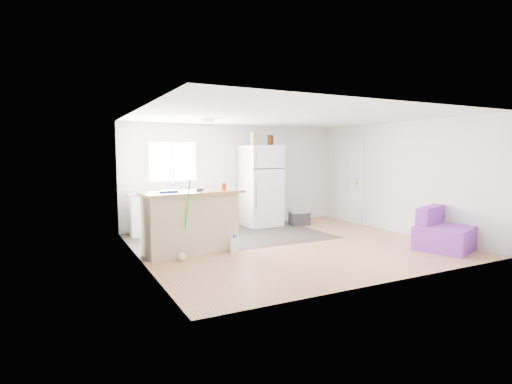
{
  "coord_description": "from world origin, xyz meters",
  "views": [
    {
      "loc": [
        -3.95,
        -6.33,
        1.71
      ],
      "look_at": [
        -0.37,
        0.7,
        0.96
      ],
      "focal_mm": 28.0,
      "sensor_mm": 36.0,
      "label": 1
    }
  ],
  "objects_px": {
    "refrigerator": "(261,186)",
    "cardboard_box": "(255,139)",
    "peninsula": "(191,222)",
    "blue_tray": "(168,191)",
    "red_cup": "(224,187)",
    "mop": "(183,246)",
    "bottle_right": "(272,140)",
    "cleaner_jug": "(234,245)",
    "cooler": "(300,217)",
    "purple_seat": "(442,234)",
    "bottle_left": "(269,140)",
    "kitchen_cabinets": "(175,212)"
  },
  "relations": [
    {
      "from": "refrigerator",
      "to": "cardboard_box",
      "type": "bearing_deg",
      "value": -168.96
    },
    {
      "from": "peninsula",
      "to": "blue_tray",
      "type": "relative_size",
      "value": 6.0
    },
    {
      "from": "peninsula",
      "to": "red_cup",
      "type": "relative_size",
      "value": 15.0
    },
    {
      "from": "mop",
      "to": "bottle_right",
      "type": "bearing_deg",
      "value": 29.92
    },
    {
      "from": "cleaner_jug",
      "to": "mop",
      "type": "relative_size",
      "value": 0.24
    },
    {
      "from": "peninsula",
      "to": "refrigerator",
      "type": "xyz_separation_m",
      "value": [
        2.32,
        1.83,
        0.41
      ]
    },
    {
      "from": "blue_tray",
      "to": "cardboard_box",
      "type": "bearing_deg",
      "value": 35.47
    },
    {
      "from": "red_cup",
      "to": "peninsula",
      "type": "bearing_deg",
      "value": -179.21
    },
    {
      "from": "cooler",
      "to": "red_cup",
      "type": "distance_m",
      "value": 3.07
    },
    {
      "from": "mop",
      "to": "blue_tray",
      "type": "xyz_separation_m",
      "value": [
        -0.12,
        0.41,
        0.86
      ]
    },
    {
      "from": "mop",
      "to": "red_cup",
      "type": "relative_size",
      "value": 10.97
    },
    {
      "from": "mop",
      "to": "bottle_right",
      "type": "height_order",
      "value": "bottle_right"
    },
    {
      "from": "purple_seat",
      "to": "cleaner_jug",
      "type": "xyz_separation_m",
      "value": [
        -3.44,
        1.47,
        -0.14
      ]
    },
    {
      "from": "peninsula",
      "to": "blue_tray",
      "type": "bearing_deg",
      "value": 177.25
    },
    {
      "from": "cooler",
      "to": "purple_seat",
      "type": "xyz_separation_m",
      "value": [
        0.93,
        -3.25,
        0.09
      ]
    },
    {
      "from": "bottle_right",
      "to": "bottle_left",
      "type": "bearing_deg",
      "value": -149.34
    },
    {
      "from": "kitchen_cabinets",
      "to": "cardboard_box",
      "type": "bearing_deg",
      "value": -3.17
    },
    {
      "from": "cooler",
      "to": "red_cup",
      "type": "relative_size",
      "value": 4.3
    },
    {
      "from": "refrigerator",
      "to": "peninsula",
      "type": "bearing_deg",
      "value": -144.04
    },
    {
      "from": "cooler",
      "to": "cleaner_jug",
      "type": "xyz_separation_m",
      "value": [
        -2.51,
        -1.78,
        -0.05
      ]
    },
    {
      "from": "cleaner_jug",
      "to": "bottle_right",
      "type": "xyz_separation_m",
      "value": [
        1.97,
        2.18,
        1.9
      ]
    },
    {
      "from": "purple_seat",
      "to": "mop",
      "type": "bearing_deg",
      "value": 142.32
    },
    {
      "from": "refrigerator",
      "to": "bottle_left",
      "type": "distance_m",
      "value": 1.1
    },
    {
      "from": "blue_tray",
      "to": "bottle_right",
      "type": "relative_size",
      "value": 1.2
    },
    {
      "from": "bottle_right",
      "to": "cleaner_jug",
      "type": "bearing_deg",
      "value": -132.01
    },
    {
      "from": "red_cup",
      "to": "cardboard_box",
      "type": "height_order",
      "value": "cardboard_box"
    },
    {
      "from": "kitchen_cabinets",
      "to": "bottle_right",
      "type": "height_order",
      "value": "bottle_right"
    },
    {
      "from": "refrigerator",
      "to": "cooler",
      "type": "bearing_deg",
      "value": -27.07
    },
    {
      "from": "peninsula",
      "to": "cleaner_jug",
      "type": "height_order",
      "value": "peninsula"
    },
    {
      "from": "cleaner_jug",
      "to": "bottle_right",
      "type": "distance_m",
      "value": 3.5
    },
    {
      "from": "peninsula",
      "to": "cardboard_box",
      "type": "bearing_deg",
      "value": 34.39
    },
    {
      "from": "cleaner_jug",
      "to": "red_cup",
      "type": "height_order",
      "value": "red_cup"
    },
    {
      "from": "cleaner_jug",
      "to": "peninsula",
      "type": "bearing_deg",
      "value": 163.18
    },
    {
      "from": "refrigerator",
      "to": "red_cup",
      "type": "bearing_deg",
      "value": -135.34
    },
    {
      "from": "purple_seat",
      "to": "cleaner_jug",
      "type": "relative_size",
      "value": 3.65
    },
    {
      "from": "red_cup",
      "to": "purple_seat",
      "type": "bearing_deg",
      "value": -27.7
    },
    {
      "from": "purple_seat",
      "to": "cleaner_jug",
      "type": "bearing_deg",
      "value": 136.84
    },
    {
      "from": "red_cup",
      "to": "kitchen_cabinets",
      "type": "bearing_deg",
      "value": 100.62
    },
    {
      "from": "purple_seat",
      "to": "mop",
      "type": "height_order",
      "value": "mop"
    },
    {
      "from": "peninsula",
      "to": "cooler",
      "type": "relative_size",
      "value": 3.49
    },
    {
      "from": "cardboard_box",
      "to": "bottle_left",
      "type": "xyz_separation_m",
      "value": [
        0.38,
        -0.02,
        -0.02
      ]
    },
    {
      "from": "refrigerator",
      "to": "cleaner_jug",
      "type": "relative_size",
      "value": 6.09
    },
    {
      "from": "cooler",
      "to": "cardboard_box",
      "type": "xyz_separation_m",
      "value": [
        -1.04,
        0.35,
        1.88
      ]
    },
    {
      "from": "purple_seat",
      "to": "bottle_right",
      "type": "distance_m",
      "value": 4.32
    },
    {
      "from": "peninsula",
      "to": "red_cup",
      "type": "height_order",
      "value": "red_cup"
    },
    {
      "from": "refrigerator",
      "to": "red_cup",
      "type": "relative_size",
      "value": 15.96
    },
    {
      "from": "kitchen_cabinets",
      "to": "cleaner_jug",
      "type": "height_order",
      "value": "kitchen_cabinets"
    },
    {
      "from": "peninsula",
      "to": "cardboard_box",
      "type": "xyz_separation_m",
      "value": [
        2.13,
        1.78,
        1.52
      ]
    },
    {
      "from": "red_cup",
      "to": "cleaner_jug",
      "type": "bearing_deg",
      "value": -83.63
    },
    {
      "from": "cleaner_jug",
      "to": "red_cup",
      "type": "xyz_separation_m",
      "value": [
        -0.04,
        0.36,
        1.0
      ]
    }
  ]
}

